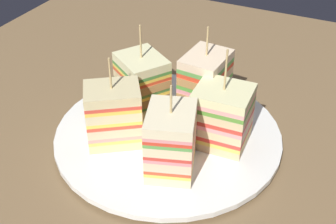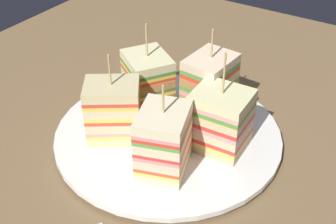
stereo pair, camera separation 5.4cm
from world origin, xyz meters
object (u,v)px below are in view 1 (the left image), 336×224
(sandwich_wedge_0, at_px, (221,116))
(chip_pile, at_px, (158,124))
(plate, at_px, (168,135))
(sandwich_wedge_2, at_px, (142,83))
(sandwich_wedge_1, at_px, (205,84))
(sandwich_wedge_4, at_px, (171,141))
(sandwich_wedge_3, at_px, (114,115))

(sandwich_wedge_0, xyz_separation_m, chip_pile, (0.01, -0.08, -0.03))
(plate, bearing_deg, sandwich_wedge_2, -123.48)
(sandwich_wedge_1, xyz_separation_m, chip_pile, (0.06, -0.04, -0.03))
(sandwich_wedge_4, distance_m, chip_pile, 0.08)
(sandwich_wedge_1, relative_size, sandwich_wedge_3, 1.07)
(sandwich_wedge_4, bearing_deg, sandwich_wedge_1, -14.38)
(sandwich_wedge_0, xyz_separation_m, sandwich_wedge_4, (0.07, -0.03, 0.00))
(sandwich_wedge_3, bearing_deg, sandwich_wedge_0, -9.74)
(sandwich_wedge_2, relative_size, chip_pile, 1.55)
(plate, distance_m, sandwich_wedge_4, 0.08)
(sandwich_wedge_0, bearing_deg, plate, 6.95)
(sandwich_wedge_0, bearing_deg, sandwich_wedge_3, 21.70)
(sandwich_wedge_0, relative_size, sandwich_wedge_1, 1.03)
(sandwich_wedge_1, bearing_deg, sandwich_wedge_0, 43.89)
(sandwich_wedge_0, relative_size, chip_pile, 1.63)
(plate, xyz_separation_m, sandwich_wedge_4, (0.06, 0.03, 0.04))
(sandwich_wedge_0, height_order, sandwich_wedge_1, sandwich_wedge_0)
(sandwich_wedge_3, bearing_deg, sandwich_wedge_2, 58.70)
(sandwich_wedge_2, height_order, sandwich_wedge_4, sandwich_wedge_2)
(sandwich_wedge_1, height_order, chip_pile, sandwich_wedge_1)
(sandwich_wedge_2, bearing_deg, chip_pile, -8.73)
(plate, distance_m, sandwich_wedge_3, 0.08)
(plate, xyz_separation_m, sandwich_wedge_0, (-0.01, 0.06, 0.04))
(sandwich_wedge_0, height_order, sandwich_wedge_4, sandwich_wedge_0)
(chip_pile, bearing_deg, sandwich_wedge_3, -44.07)
(sandwich_wedge_3, bearing_deg, sandwich_wedge_1, 20.18)
(sandwich_wedge_3, xyz_separation_m, chip_pile, (-0.04, 0.04, -0.03))
(sandwich_wedge_3, height_order, chip_pile, sandwich_wedge_3)
(sandwich_wedge_4, bearing_deg, sandwich_wedge_3, 60.49)
(sandwich_wedge_0, distance_m, sandwich_wedge_4, 0.08)
(sandwich_wedge_1, relative_size, sandwich_wedge_2, 1.02)
(plate, distance_m, sandwich_wedge_2, 0.08)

